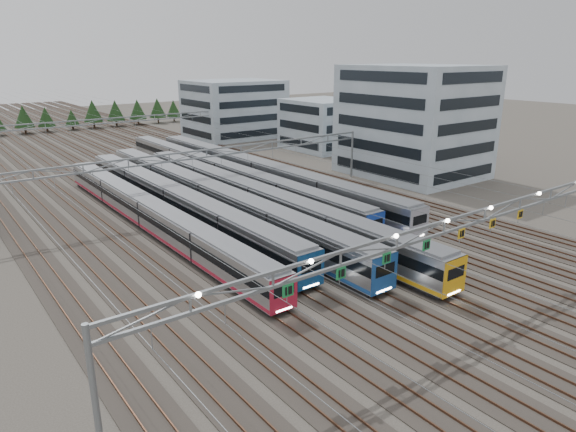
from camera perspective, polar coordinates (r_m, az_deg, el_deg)
ground at (r=45.76m, az=16.16°, el=-9.87°), size 400.00×400.00×0.00m
track_bed at (r=129.51m, az=-21.61°, el=7.87°), size 54.00×260.00×5.42m
train_a at (r=64.68m, az=-15.18°, el=0.29°), size 2.74×55.70×3.56m
train_b at (r=68.35m, az=-12.45°, el=1.59°), size 3.04×56.25×3.96m
train_c at (r=69.38m, az=-8.75°, el=2.10°), size 3.14×63.44×4.10m
train_d at (r=67.44m, az=-3.36°, el=1.78°), size 3.06×61.35×3.99m
train_e at (r=83.97m, az=-7.28°, el=4.75°), size 2.91×68.22×3.79m
train_f at (r=82.81m, az=-3.17°, el=4.81°), size 3.18×64.92×4.14m
gantry_near at (r=42.94m, az=17.04°, el=-1.49°), size 56.36×0.61×8.08m
gantry_mid at (r=73.26m, az=-8.98°, el=6.20°), size 56.36×0.36×8.00m
gantry_far at (r=114.56m, az=-19.80°, el=9.43°), size 56.36×0.36×8.00m
depot_bldg_south at (r=93.19m, az=13.80°, el=10.19°), size 18.00×22.00×18.82m
depot_bldg_mid at (r=116.98m, az=3.94°, el=10.12°), size 14.00×16.00×11.01m
depot_bldg_north at (r=134.99m, az=-6.00°, el=11.75°), size 22.00×18.00×14.28m
treeline at (r=157.27m, az=-26.20°, el=9.83°), size 87.50×5.60×7.02m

